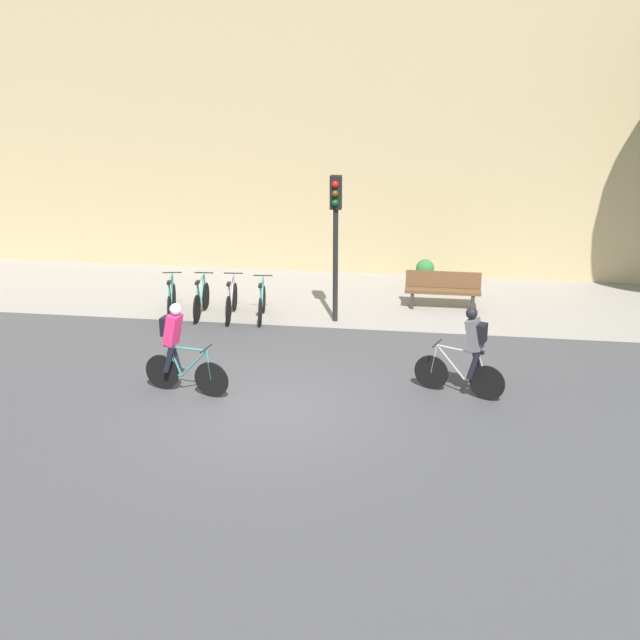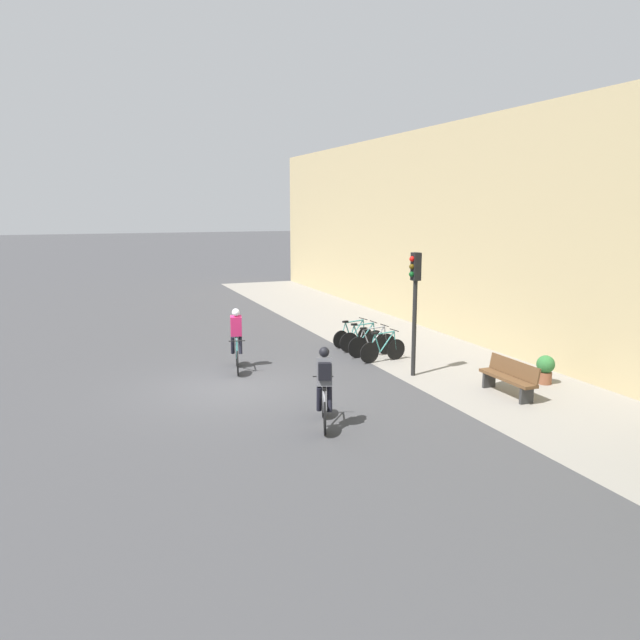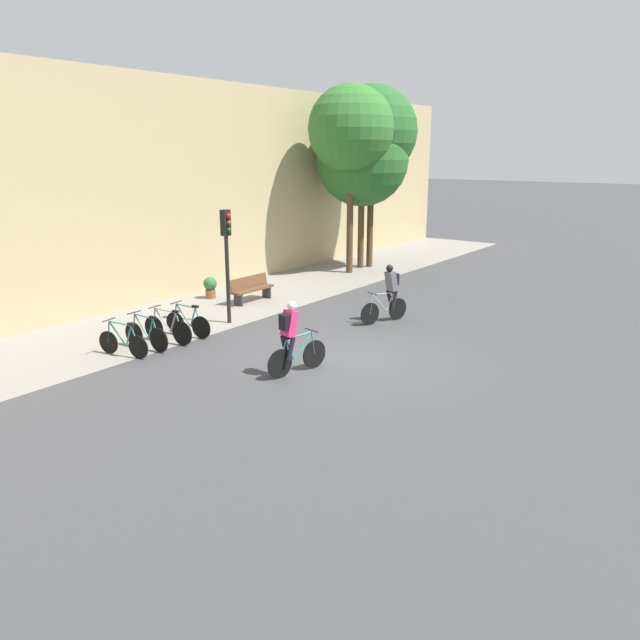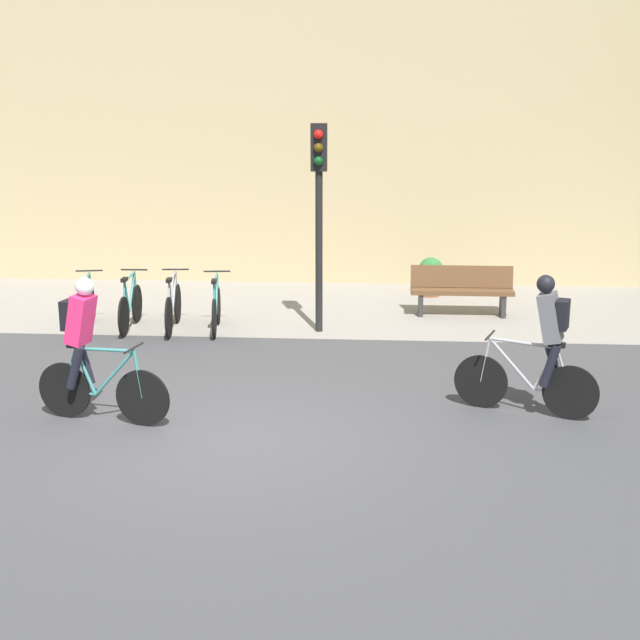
# 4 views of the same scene
# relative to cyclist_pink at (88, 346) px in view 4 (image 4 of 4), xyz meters

# --- Properties ---
(ground) EXTENTS (200.00, 200.00, 0.00)m
(ground) POSITION_rel_cyclist_pink_xyz_m (1.81, -0.57, -0.95)
(ground) COLOR #3D3D3F
(kerb_strip) EXTENTS (44.00, 4.50, 0.01)m
(kerb_strip) POSITION_rel_cyclist_pink_xyz_m (1.81, 6.18, -0.94)
(kerb_strip) COLOR gray
(kerb_strip) RESTS_ON ground
(building_facade) EXTENTS (44.00, 0.60, 7.62)m
(building_facade) POSITION_rel_cyclist_pink_xyz_m (1.81, 8.73, 2.86)
(building_facade) COLOR tan
(building_facade) RESTS_ON ground
(cyclist_pink) EXTENTS (1.73, 0.57, 1.79)m
(cyclist_pink) POSITION_rel_cyclist_pink_xyz_m (0.00, 0.00, 0.00)
(cyclist_pink) COLOR black
(cyclist_pink) RESTS_ON ground
(cyclist_grey) EXTENTS (1.71, 0.70, 1.78)m
(cyclist_grey) POSITION_rel_cyclist_pink_xyz_m (5.51, 0.55, -0.00)
(cyclist_grey) COLOR black
(cyclist_grey) RESTS_ON ground
(parked_bike_0) EXTENTS (0.47, 1.57, 0.94)m
(parked_bike_0) POSITION_rel_cyclist_pink_xyz_m (-1.47, 4.36, -0.57)
(parked_bike_0) COLOR black
(parked_bike_0) RESTS_ON ground
(parked_bike_1) EXTENTS (0.46, 1.63, 0.97)m
(parked_bike_1) POSITION_rel_cyclist_pink_xyz_m (-0.73, 4.37, -0.55)
(parked_bike_1) COLOR black
(parked_bike_1) RESTS_ON ground
(parked_bike_2) EXTENTS (0.46, 1.73, 0.97)m
(parked_bike_2) POSITION_rel_cyclist_pink_xyz_m (0.01, 4.36, -0.54)
(parked_bike_2) COLOR black
(parked_bike_2) RESTS_ON ground
(parked_bike_3) EXTENTS (0.46, 1.60, 0.96)m
(parked_bike_3) POSITION_rel_cyclist_pink_xyz_m (0.75, 4.37, -0.55)
(parked_bike_3) COLOR black
(parked_bike_3) RESTS_ON ground
(traffic_light_pole) EXTENTS (0.26, 0.30, 3.45)m
(traffic_light_pole) POSITION_rel_cyclist_pink_xyz_m (2.49, 4.42, 1.45)
(traffic_light_pole) COLOR black
(traffic_light_pole) RESTS_ON ground
(bench) EXTENTS (1.84, 0.44, 0.89)m
(bench) POSITION_rel_cyclist_pink_xyz_m (4.98, 5.76, -0.47)
(bench) COLOR brown
(bench) RESTS_ON ground
(potted_plant) EXTENTS (0.48, 0.48, 0.78)m
(potted_plant) POSITION_rel_cyclist_pink_xyz_m (4.50, 7.30, -0.51)
(potted_plant) COLOR brown
(potted_plant) RESTS_ON ground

